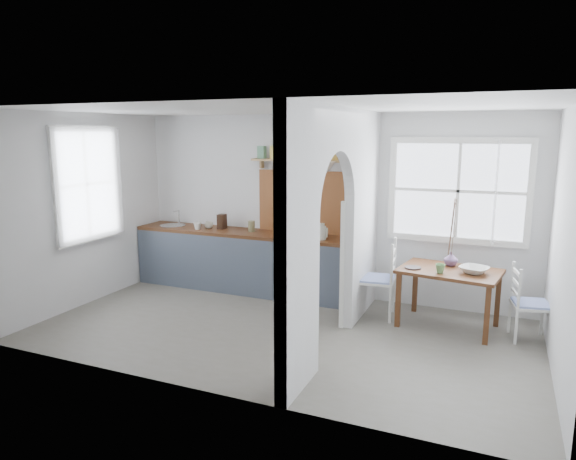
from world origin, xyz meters
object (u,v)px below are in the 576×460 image
at_px(chair_right, 531,303).
at_px(kettle, 321,232).
at_px(chair_left, 376,278).
at_px(vase, 451,259).
at_px(dining_table, 448,298).

relative_size(chair_right, kettle, 3.93).
distance_m(chair_left, vase, 0.95).
bearing_deg(dining_table, chair_right, 5.26).
height_order(chair_right, vase, vase).
bearing_deg(vase, chair_left, -168.77).
bearing_deg(chair_left, dining_table, 82.14).
distance_m(kettle, vase, 1.73).
bearing_deg(chair_left, vase, 94.81).
xyz_separation_m(dining_table, kettle, (-1.73, 0.25, 0.65)).
xyz_separation_m(chair_right, vase, (-0.92, 0.26, 0.37)).
relative_size(chair_left, vase, 5.74).
xyz_separation_m(dining_table, vase, (-0.01, 0.20, 0.45)).
distance_m(dining_table, vase, 0.49).
xyz_separation_m(chair_right, kettle, (-2.63, 0.30, 0.58)).
relative_size(chair_right, vase, 4.94).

